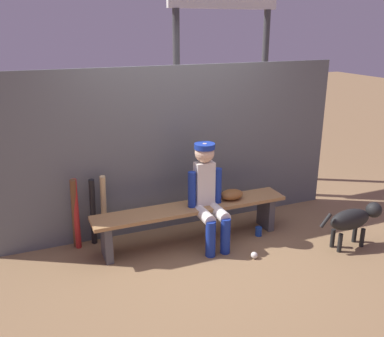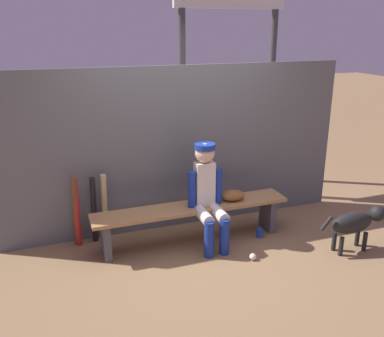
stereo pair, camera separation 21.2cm
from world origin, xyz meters
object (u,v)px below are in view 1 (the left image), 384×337
at_px(baseball_glove, 232,195).
at_px(bat_wood_natural, 104,209).
at_px(dugout_bench, 192,214).
at_px(cup_on_bench, 206,198).
at_px(baseball, 254,255).
at_px(bat_wood_dark, 75,214).
at_px(bat_aluminum_red, 76,215).
at_px(player_seated, 208,192).
at_px(cup_on_ground, 259,231).
at_px(bat_aluminum_black, 93,212).
at_px(dog, 354,219).
at_px(scoreboard, 228,16).

bearing_deg(baseball_glove, bat_wood_natural, 165.55).
height_order(dugout_bench, cup_on_bench, cup_on_bench).
xyz_separation_m(baseball_glove, baseball, (-0.03, -0.61, -0.48)).
bearing_deg(bat_wood_dark, bat_aluminum_red, -39.49).
distance_m(player_seated, baseball_glove, 0.39).
bearing_deg(baseball, bat_aluminum_red, 151.79).
xyz_separation_m(player_seated, baseball, (0.33, -0.50, -0.60)).
xyz_separation_m(baseball_glove, cup_on_bench, (-0.32, 0.02, -0.01)).
relative_size(baseball, cup_on_ground, 0.67).
bearing_deg(baseball_glove, baseball, -92.75).
relative_size(baseball_glove, cup_on_ground, 2.55).
height_order(baseball_glove, bat_aluminum_black, bat_aluminum_black).
xyz_separation_m(bat_aluminum_black, cup_on_ground, (1.86, -0.54, -0.35)).
xyz_separation_m(bat_aluminum_red, cup_on_ground, (2.05, -0.49, -0.38)).
xyz_separation_m(baseball_glove, bat_aluminum_red, (-1.76, 0.32, -0.08)).
bearing_deg(dugout_bench, bat_wood_dark, 165.50).
distance_m(baseball_glove, baseball, 0.78).
relative_size(baseball_glove, baseball, 3.78).
xyz_separation_m(dugout_bench, bat_aluminum_red, (-1.25, 0.32, 0.08)).
distance_m(player_seated, dog, 1.67).
xyz_separation_m(player_seated, bat_aluminum_black, (-1.21, 0.47, -0.23)).
relative_size(bat_wood_natural, bat_aluminum_black, 1.03).
xyz_separation_m(bat_aluminum_red, bat_wood_dark, (-0.01, 0.01, 0.00)).
bearing_deg(bat_wood_dark, cup_on_bench, -11.90).
height_order(bat_wood_dark, dog, bat_wood_dark).
bearing_deg(player_seated, scoreboard, 58.32).
bearing_deg(baseball, baseball_glove, 87.25).
bearing_deg(dugout_bench, scoreboard, 53.09).
height_order(player_seated, dog, player_seated).
distance_m(bat_aluminum_red, cup_on_ground, 2.14).
relative_size(baseball, dog, 0.09).
bearing_deg(cup_on_bench, baseball, -65.47).
height_order(bat_aluminum_red, bat_wood_dark, bat_wood_dark).
relative_size(scoreboard, dog, 4.34).
xyz_separation_m(dugout_bench, cup_on_ground, (0.80, -0.17, -0.30)).
xyz_separation_m(dugout_bench, dog, (1.65, -0.79, -0.01)).
relative_size(bat_aluminum_red, cup_on_ground, 7.82).
xyz_separation_m(baseball, cup_on_ground, (0.32, 0.44, 0.02)).
xyz_separation_m(baseball, scoreboard, (0.75, 2.25, 2.49)).
relative_size(bat_wood_dark, cup_on_ground, 7.91).
relative_size(dugout_bench, bat_wood_natural, 2.75).
distance_m(bat_wood_natural, dog, 2.84).
relative_size(baseball_glove, scoreboard, 0.08).
relative_size(bat_aluminum_black, dog, 0.96).
xyz_separation_m(dugout_bench, cup_on_bench, (0.19, 0.02, 0.16)).
bearing_deg(player_seated, bat_aluminum_black, 158.60).
distance_m(baseball, cup_on_bench, 0.84).
distance_m(cup_on_ground, dog, 1.09).
height_order(dugout_bench, bat_wood_natural, bat_wood_natural).
relative_size(player_seated, bat_aluminum_red, 1.37).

